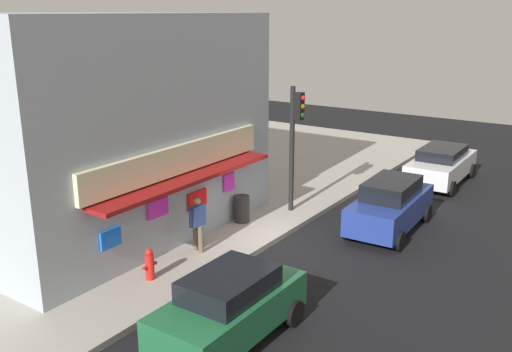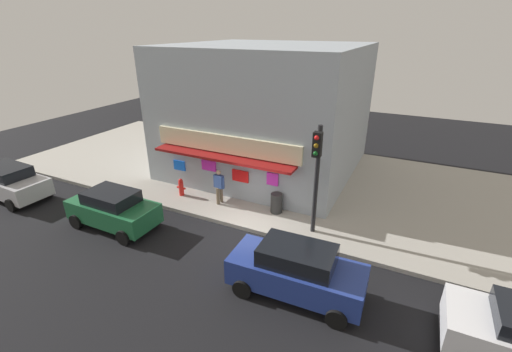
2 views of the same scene
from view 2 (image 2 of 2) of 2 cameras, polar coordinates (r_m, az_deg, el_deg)
name	(u,v)px [view 2 (image 2 of 2)]	position (r m, az deg, el deg)	size (l,w,h in m)	color
ground_plane	(246,231)	(14.87, -1.69, -9.13)	(50.78, 50.78, 0.00)	black
sidewalk	(293,179)	(19.53, 6.19, -0.54)	(33.85, 11.60, 0.18)	#A39E93
corner_building	(268,109)	(20.18, 2.00, 11.10)	(10.00, 10.51, 6.98)	#9EA8B2
traffic_light	(317,167)	(13.32, 10.02, 1.48)	(0.32, 0.58, 4.54)	black
fire_hydrant	(181,187)	(17.67, -12.31, -1.82)	(0.49, 0.25, 0.89)	red
trash_can	(276,203)	(15.72, 3.42, -4.50)	(0.54, 0.54, 0.93)	#2D2D2D
pedestrian	(219,185)	(16.36, -6.14, -1.50)	(0.64, 0.43, 1.71)	brown
parked_car_green	(113,209)	(16.00, -22.60, -5.01)	(3.94, 1.98, 1.67)	#1E6038
parked_car_blue	(296,271)	(11.39, 6.72, -15.32)	(4.36, 2.05, 1.80)	navy
parked_car_silver	(8,181)	(21.35, -35.82, -0.70)	(4.61, 2.13, 1.68)	#B7B7BC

